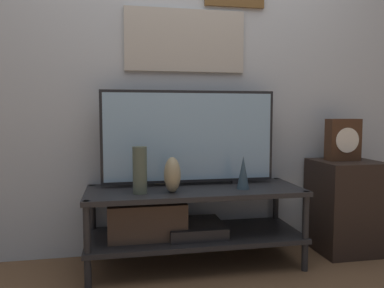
# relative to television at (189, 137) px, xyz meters

# --- Properties ---
(ground_plane) EXTENTS (12.00, 12.00, 0.00)m
(ground_plane) POSITION_rel_television_xyz_m (0.01, -0.41, -0.82)
(ground_plane) COLOR brown
(wall_back) EXTENTS (6.40, 0.08, 2.70)m
(wall_back) POSITION_rel_television_xyz_m (0.01, 0.19, 0.54)
(wall_back) COLOR #B2BCC6
(wall_back) RESTS_ON ground_plane
(media_console) EXTENTS (1.36, 0.51, 0.50)m
(media_console) POSITION_rel_television_xyz_m (-0.09, -0.11, -0.51)
(media_console) COLOR #232326
(media_console) RESTS_ON ground_plane
(television) EXTENTS (1.15, 0.05, 0.63)m
(television) POSITION_rel_television_xyz_m (0.00, 0.00, 0.00)
(television) COLOR black
(television) RESTS_ON media_console
(vase_tall_ceramic) EXTENTS (0.09, 0.09, 0.28)m
(vase_tall_ceramic) POSITION_rel_television_xyz_m (-0.34, -0.20, -0.18)
(vase_tall_ceramic) COLOR #4C5647
(vase_tall_ceramic) RESTS_ON media_console
(vase_urn_stoneware) EXTENTS (0.10, 0.13, 0.21)m
(vase_urn_stoneware) POSITION_rel_television_xyz_m (-0.14, -0.21, -0.21)
(vase_urn_stoneware) COLOR tan
(vase_urn_stoneware) RESTS_ON media_console
(vase_slim_bronze) EXTENTS (0.08, 0.08, 0.21)m
(vase_slim_bronze) POSITION_rel_television_xyz_m (0.31, -0.19, -0.22)
(vase_slim_bronze) COLOR #2D4251
(vase_slim_bronze) RESTS_ON media_console
(candle_jar) EXTENTS (0.09, 0.09, 0.12)m
(candle_jar) POSITION_rel_television_xyz_m (-0.19, 0.10, -0.26)
(candle_jar) COLOR beige
(candle_jar) RESTS_ON media_console
(side_table) EXTENTS (0.43, 0.41, 0.64)m
(side_table) POSITION_rel_television_xyz_m (1.11, -0.06, -0.50)
(side_table) COLOR black
(side_table) RESTS_ON ground_plane
(mantel_clock) EXTENTS (0.23, 0.11, 0.29)m
(mantel_clock) POSITION_rel_television_xyz_m (1.10, -0.03, -0.03)
(mantel_clock) COLOR #422819
(mantel_clock) RESTS_ON side_table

